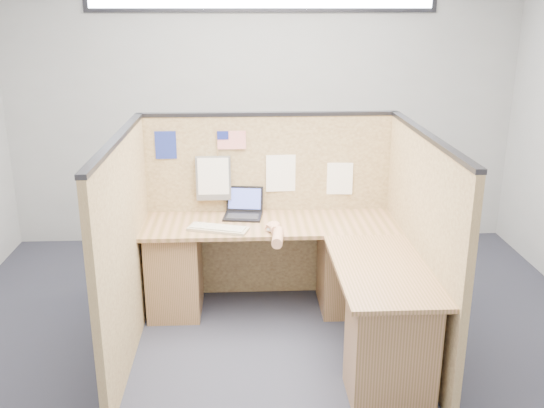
{
  "coord_description": "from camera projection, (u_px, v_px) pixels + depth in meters",
  "views": [
    {
      "loc": [
        -0.21,
        -3.7,
        2.31
      ],
      "look_at": [
        0.0,
        0.5,
        0.94
      ],
      "focal_mm": 40.0,
      "sensor_mm": 36.0,
      "label": 1
    }
  ],
  "objects": [
    {
      "name": "cubicle_partitions",
      "position": [
        272.0,
        229.0,
        4.41
      ],
      "size": [
        2.06,
        1.83,
        1.53
      ],
      "color": "brown",
      "rests_on": "floor"
    },
    {
      "name": "blue_poster",
      "position": [
        166.0,
        145.0,
        4.72
      ],
      "size": [
        0.17,
        0.01,
        0.22
      ],
      "primitive_type": "cube",
      "rotation": [
        0.0,
        0.0,
        0.02
      ],
      "color": "navy",
      "rests_on": "cubicle_partitions"
    },
    {
      "name": "file_holder",
      "position": [
        213.0,
        178.0,
        4.8
      ],
      "size": [
        0.28,
        0.05,
        0.35
      ],
      "color": "slate",
      "rests_on": "cubicle_partitions"
    },
    {
      "name": "wall_back",
      "position": [
        263.0,
        104.0,
        5.94
      ],
      "size": [
        5.0,
        0.0,
        5.0
      ],
      "primitive_type": "plane",
      "rotation": [
        1.57,
        0.0,
        0.0
      ],
      "color": "#96989B",
      "rests_on": "floor"
    },
    {
      "name": "american_flag",
      "position": [
        228.0,
        142.0,
        4.73
      ],
      "size": [
        0.23,
        0.01,
        0.39
      ],
      "color": "olive",
      "rests_on": "cubicle_partitions"
    },
    {
      "name": "paper_right",
      "position": [
        340.0,
        179.0,
        4.88
      ],
      "size": [
        0.21,
        0.02,
        0.26
      ],
      "primitive_type": "cube",
      "rotation": [
        0.0,
        0.0,
        -0.08
      ],
      "color": "white",
      "rests_on": "cubicle_partitions"
    },
    {
      "name": "keyboard",
      "position": [
        218.0,
        229.0,
        4.49
      ],
      "size": [
        0.47,
        0.28,
        0.03
      ],
      "rotation": [
        0.0,
        0.0,
        -0.31
      ],
      "color": "tan",
      "rests_on": "l_desk"
    },
    {
      "name": "floor",
      "position": [
        275.0,
        353.0,
        4.24
      ],
      "size": [
        5.0,
        5.0,
        0.0
      ],
      "primitive_type": "plane",
      "color": "#20212E",
      "rests_on": "ground"
    },
    {
      "name": "paper_left",
      "position": [
        281.0,
        173.0,
        4.84
      ],
      "size": [
        0.24,
        0.02,
        0.3
      ],
      "primitive_type": "cube",
      "rotation": [
        0.0,
        0.0,
        0.06
      ],
      "color": "white",
      "rests_on": "cubicle_partitions"
    },
    {
      "name": "wall_front",
      "position": [
        320.0,
        354.0,
        1.67
      ],
      "size": [
        5.0,
        0.0,
        5.0
      ],
      "primitive_type": "plane",
      "rotation": [
        -1.57,
        0.0,
        0.0
      ],
      "color": "#96989B",
      "rests_on": "floor"
    },
    {
      "name": "mouse",
      "position": [
        274.0,
        229.0,
        4.46
      ],
      "size": [
        0.13,
        0.1,
        0.05
      ],
      "primitive_type": "ellipsoid",
      "rotation": [
        0.0,
        0.0,
        0.33
      ],
      "color": "silver",
      "rests_on": "l_desk"
    },
    {
      "name": "laptop",
      "position": [
        243.0,
        209.0,
        4.81
      ],
      "size": [
        0.32,
        0.32,
        0.21
      ],
      "rotation": [
        0.0,
        0.0,
        -0.14
      ],
      "color": "black",
      "rests_on": "l_desk"
    },
    {
      "name": "l_desk",
      "position": [
        298.0,
        284.0,
        4.4
      ],
      "size": [
        1.95,
        1.75,
        0.73
      ],
      "color": "brown",
      "rests_on": "floor"
    },
    {
      "name": "hand_forearm",
      "position": [
        276.0,
        234.0,
        4.32
      ],
      "size": [
        0.12,
        0.41,
        0.09
      ],
      "color": "tan",
      "rests_on": "l_desk"
    }
  ]
}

